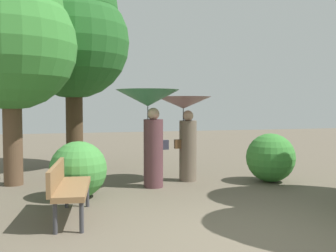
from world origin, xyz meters
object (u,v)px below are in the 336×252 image
(park_bench, at_px, (67,185))
(tree_near_left, at_px, (73,32))
(tree_mid_left, at_px, (10,33))
(person_right, at_px, (185,119))
(person_left, at_px, (149,114))

(park_bench, bearing_deg, tree_near_left, 3.75)
(tree_mid_left, bearing_deg, person_right, -8.54)
(person_right, bearing_deg, tree_near_left, 35.40)
(tree_near_left, xyz_separation_m, tree_mid_left, (-1.34, -1.94, -0.43))
(person_left, height_order, tree_mid_left, tree_mid_left)
(person_left, relative_size, tree_mid_left, 0.42)
(park_bench, distance_m, tree_mid_left, 4.07)
(tree_near_left, relative_size, tree_mid_left, 1.13)
(person_right, distance_m, tree_near_left, 4.07)
(person_right, height_order, tree_mid_left, tree_mid_left)
(person_right, distance_m, tree_mid_left, 4.11)
(person_left, xyz_separation_m, tree_mid_left, (-2.74, 1.01, 1.69))
(person_left, xyz_separation_m, person_right, (0.91, 0.46, -0.12))
(park_bench, bearing_deg, person_right, -41.26)
(park_bench, bearing_deg, tree_mid_left, 27.41)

